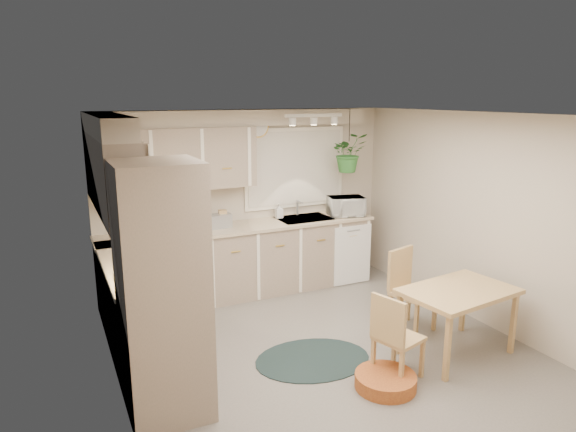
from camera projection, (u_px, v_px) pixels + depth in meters
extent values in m
plane|color=slate|center=(322.00, 350.00, 5.33)|extent=(4.20, 4.20, 0.00)
plane|color=silver|center=(326.00, 115.00, 4.78)|extent=(4.20, 4.20, 0.00)
cube|color=#B4A795|center=(248.00, 200.00, 6.90)|extent=(4.00, 0.04, 2.40)
cube|color=#B4A795|center=(489.00, 321.00, 3.21)|extent=(4.00, 0.04, 2.40)
cube|color=#B4A795|center=(112.00, 267.00, 4.22)|extent=(0.04, 4.20, 2.40)
cube|color=#B4A795|center=(476.00, 218.00, 5.89)|extent=(0.04, 4.20, 2.40)
cube|color=gray|center=(138.00, 307.00, 5.28)|extent=(0.60, 1.85, 0.90)
cube|color=gray|center=(243.00, 262.00, 6.72)|extent=(3.60, 0.60, 0.90)
cube|color=tan|center=(135.00, 263.00, 5.18)|extent=(0.64, 1.89, 0.04)
cube|color=tan|center=(242.00, 227.00, 6.61)|extent=(3.64, 0.64, 0.04)
cube|color=gray|center=(163.00, 293.00, 4.06)|extent=(0.65, 0.65, 2.10)
cube|color=silver|center=(202.00, 287.00, 4.19)|extent=(0.02, 0.56, 0.58)
cube|color=gray|center=(113.00, 174.00, 5.03)|extent=(0.35, 2.00, 0.75)
cube|color=gray|center=(174.00, 159.00, 6.18)|extent=(2.00, 0.35, 0.75)
cube|color=#B4A795|center=(106.00, 125.00, 4.91)|extent=(0.30, 2.00, 0.20)
cube|color=#B4A795|center=(235.00, 118.00, 6.43)|extent=(3.60, 0.30, 0.20)
cube|color=silver|center=(147.00, 279.00, 4.67)|extent=(0.52, 0.58, 0.02)
cube|color=silver|center=(141.00, 231.00, 4.56)|extent=(0.40, 0.60, 0.14)
cube|color=white|center=(295.00, 168.00, 7.07)|extent=(1.40, 0.02, 1.00)
cube|color=silver|center=(295.00, 168.00, 7.08)|extent=(1.50, 0.02, 1.10)
cube|color=#96999D|center=(304.00, 221.00, 7.00)|extent=(0.70, 0.48, 0.10)
cube|color=silver|center=(353.00, 255.00, 7.08)|extent=(0.58, 0.02, 0.83)
cube|color=silver|center=(314.00, 115.00, 6.45)|extent=(0.80, 0.04, 0.04)
cylinder|color=gold|center=(258.00, 126.00, 6.71)|extent=(0.30, 0.03, 0.30)
cube|color=tan|center=(456.00, 322.00, 5.18)|extent=(1.19, 0.87, 0.70)
cube|color=tan|center=(399.00, 335.00, 4.73)|extent=(0.48, 0.48, 0.83)
cube|color=tan|center=(413.00, 291.00, 5.69)|extent=(0.53, 0.53, 0.91)
ellipsoid|color=black|center=(313.00, 359.00, 5.12)|extent=(1.28, 1.04, 0.01)
cylinder|color=#B06123|center=(385.00, 381.00, 4.62)|extent=(0.71, 0.71, 0.13)
imported|color=silver|center=(346.00, 204.00, 7.11)|extent=(0.53, 0.37, 0.33)
imported|color=silver|center=(279.00, 215.00, 6.98)|extent=(0.11, 0.21, 0.10)
imported|color=#2B6729|center=(349.00, 157.00, 6.97)|extent=(0.58, 0.62, 0.42)
cube|color=black|center=(179.00, 221.00, 6.24)|extent=(0.17, 0.21, 0.30)
cube|color=#96999D|center=(219.00, 221.00, 6.49)|extent=(0.30, 0.19, 0.17)
cube|color=tan|center=(223.00, 218.00, 6.53)|extent=(0.11, 0.11, 0.22)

